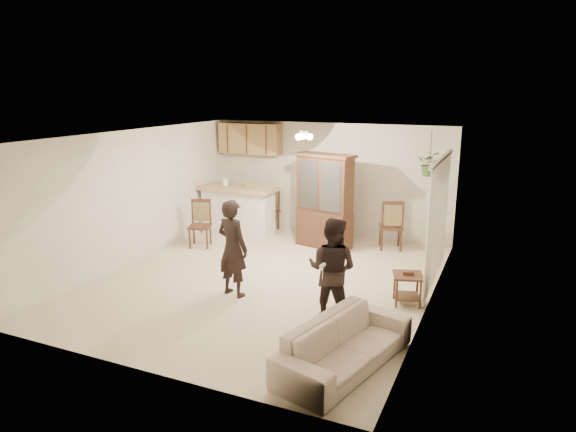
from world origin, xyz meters
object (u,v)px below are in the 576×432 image
at_px(side_table, 407,289).
at_px(child, 332,275).
at_px(sofa, 345,338).
at_px(chair_hutch_right, 391,235).
at_px(chair_bar, 200,234).
at_px(china_hutch, 324,202).
at_px(adult, 232,241).
at_px(chair_hutch_left, 268,218).

bearing_deg(side_table, child, -132.32).
height_order(sofa, chair_hutch_right, chair_hutch_right).
bearing_deg(sofa, chair_bar, 66.43).
bearing_deg(child, china_hutch, -65.75).
bearing_deg(child, adult, -4.64).
xyz_separation_m(child, china_hutch, (-1.29, 3.25, 0.29)).
distance_m(side_table, chair_bar, 4.72).
height_order(china_hutch, side_table, china_hutch).
bearing_deg(child, chair_bar, -28.45).
xyz_separation_m(china_hutch, chair_bar, (-2.37, -1.05, -0.69)).
xyz_separation_m(adult, child, (1.74, -0.22, -0.22)).
relative_size(adult, child, 1.33).
distance_m(adult, chair_bar, 2.84).
height_order(child, chair_hutch_right, child).
xyz_separation_m(chair_bar, chair_hutch_left, (0.71, 1.77, -0.00)).
bearing_deg(sofa, chair_hutch_right, 21.41).
distance_m(adult, chair_hutch_left, 4.00).
relative_size(adult, chair_hutch_left, 1.84).
height_order(child, china_hutch, china_hutch).
height_order(adult, chair_hutch_right, adult).
height_order(side_table, chair_hutch_right, chair_hutch_right).
xyz_separation_m(china_hutch, chair_hutch_right, (1.31, 0.42, -0.67)).
xyz_separation_m(sofa, side_table, (0.32, 2.13, -0.12)).
bearing_deg(adult, child, -173.78).
bearing_deg(sofa, adult, 74.03).
xyz_separation_m(child, chair_hutch_right, (0.02, 3.68, -0.38)).
height_order(adult, china_hutch, china_hutch).
distance_m(adult, chair_hutch_right, 3.92).
relative_size(china_hutch, chair_bar, 1.98).
height_order(adult, side_table, adult).
xyz_separation_m(side_table, chair_hutch_left, (-3.84, 3.00, 0.03)).
relative_size(adult, side_table, 3.28).
height_order(chair_hutch_left, chair_hutch_right, chair_hutch_right).
bearing_deg(chair_hutch_left, china_hutch, -7.51).
bearing_deg(china_hutch, chair_hutch_right, 30.55).
bearing_deg(chair_hutch_left, chair_bar, -95.95).
distance_m(child, chair_bar, 4.30).
bearing_deg(side_table, chair_hutch_left, 142.05).
bearing_deg(child, chair_hutch_left, -50.80).
bearing_deg(china_hutch, sofa, -54.44).
height_order(china_hutch, chair_hutch_right, china_hutch).
height_order(sofa, chair_bar, chair_bar).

